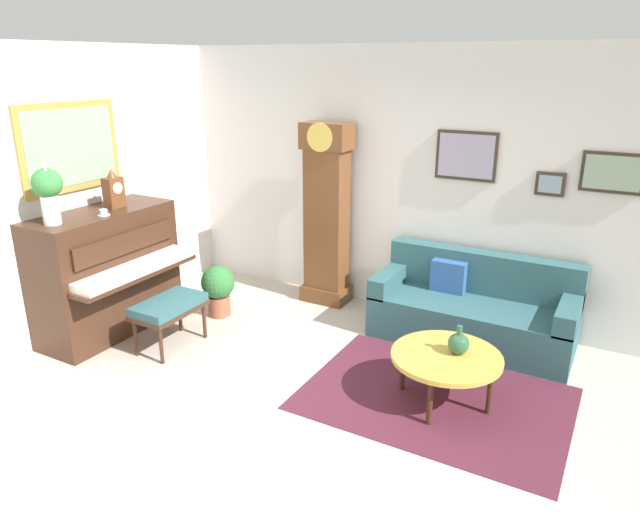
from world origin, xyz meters
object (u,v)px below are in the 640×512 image
object	(u,v)px
grandfather_clock	(327,220)
potted_plant	(218,287)
mantel_clock	(114,190)
piano_bench	(169,308)
teacup	(103,213)
flower_vase	(48,189)
piano	(108,272)
coffee_table	(446,358)
green_jug	(458,343)
couch	(473,310)

from	to	relation	value
grandfather_clock	potted_plant	size ratio (longest dim) A/B	3.62
mantel_clock	potted_plant	xyz separation A→B (m)	(0.72, 0.62, -1.10)
piano_bench	potted_plant	size ratio (longest dim) A/B	1.25
mantel_clock	teacup	size ratio (longest dim) A/B	3.28
mantel_clock	potted_plant	bearing A→B (deg)	40.87
flower_vase	mantel_clock	bearing A→B (deg)	89.96
piano	teacup	bearing A→B (deg)	-29.63
coffee_table	green_jug	size ratio (longest dim) A/B	3.67
piano	coffee_table	xyz separation A→B (m)	(3.38, 0.37, -0.24)
piano_bench	teacup	bearing A→B (deg)	-171.06
piano	green_jug	size ratio (longest dim) A/B	6.00
piano_bench	grandfather_clock	bearing A→B (deg)	66.12
grandfather_clock	teacup	bearing A→B (deg)	-127.34
piano	flower_vase	world-z (taller)	flower_vase
flower_vase	teacup	distance (m)	0.54
green_jug	mantel_clock	bearing A→B (deg)	-176.02
piano_bench	teacup	world-z (taller)	teacup
grandfather_clock	flower_vase	xyz separation A→B (m)	(-1.54, -2.26, 0.60)
flower_vase	coffee_table	bearing A→B (deg)	14.69
green_jug	piano	bearing A→B (deg)	-172.89
green_jug	potted_plant	xyz separation A→B (m)	(-2.72, 0.38, -0.19)
piano	mantel_clock	world-z (taller)	mantel_clock
piano_bench	grandfather_clock	xyz separation A→B (m)	(0.76, 1.73, 0.56)
piano	teacup	xyz separation A→B (m)	(0.15, -0.09, 0.64)
piano	potted_plant	world-z (taller)	piano
couch	coffee_table	bearing A→B (deg)	-85.08
grandfather_clock	coffee_table	bearing A→B (deg)	-36.86
flower_vase	teacup	bearing A→B (deg)	70.93
teacup	green_jug	xyz separation A→B (m)	(3.29, 0.52, -0.76)
couch	flower_vase	bearing A→B (deg)	-147.25
piano_bench	couch	xyz separation A→B (m)	(2.49, 1.57, -0.09)
green_jug	potted_plant	bearing A→B (deg)	171.99
piano	green_jug	xyz separation A→B (m)	(3.45, 0.43, -0.12)
piano	grandfather_clock	xyz separation A→B (m)	(1.54, 1.74, 0.33)
piano_bench	green_jug	bearing A→B (deg)	8.90
piano	grandfather_clock	distance (m)	2.35
piano	piano_bench	distance (m)	0.81
flower_vase	green_jug	bearing A→B (deg)	15.40
piano	teacup	size ratio (longest dim) A/B	12.41
piano_bench	teacup	distance (m)	1.08
grandfather_clock	flower_vase	bearing A→B (deg)	-124.33
grandfather_clock	coffee_table	size ratio (longest dim) A/B	2.31
couch	teacup	bearing A→B (deg)	-151.83
flower_vase	teacup	size ratio (longest dim) A/B	5.00
couch	potted_plant	distance (m)	2.66
coffee_table	green_jug	distance (m)	0.15
green_jug	piano_bench	bearing A→B (deg)	-171.10
grandfather_clock	mantel_clock	xyz separation A→B (m)	(-1.54, -1.55, 0.46)
piano	coffee_table	bearing A→B (deg)	6.19
couch	flower_vase	size ratio (longest dim) A/B	3.28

